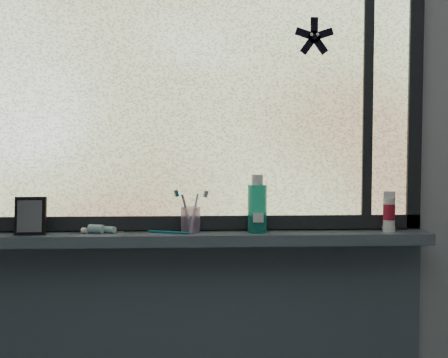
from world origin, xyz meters
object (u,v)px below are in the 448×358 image
toothbrush_cup (191,220)px  mouthwash_bottle (257,204)px  vanity_mirror (31,216)px  cream_tube (389,210)px

toothbrush_cup → mouthwash_bottle: bearing=-2.1°
vanity_mirror → cream_tube: bearing=-1.1°
vanity_mirror → mouthwash_bottle: mouthwash_bottle is taller
vanity_mirror → toothbrush_cup: size_ratio=1.46×
toothbrush_cup → cream_tube: cream_tube is taller
toothbrush_cup → mouthwash_bottle: mouthwash_bottle is taller
toothbrush_cup → vanity_mirror: bearing=-177.4°
cream_tube → mouthwash_bottle: bearing=180.0°
vanity_mirror → toothbrush_cup: vanity_mirror is taller
mouthwash_bottle → cream_tube: 0.48m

